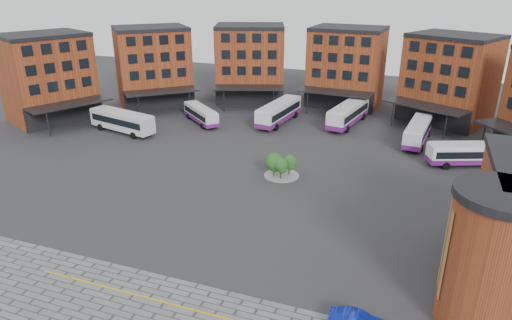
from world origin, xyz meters
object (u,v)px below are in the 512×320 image
(bus_e, at_px, (418,132))
(bus_f, at_px, (470,154))
(bus_a, at_px, (122,120))
(bus_d, at_px, (348,114))
(tree_island, at_px, (280,164))
(bus_b, at_px, (201,114))
(bus_c, at_px, (279,112))

(bus_e, relative_size, bus_f, 1.04)
(bus_a, distance_m, bus_d, 36.93)
(tree_island, relative_size, bus_f, 0.40)
(bus_b, bearing_deg, bus_a, 173.77)
(bus_a, bearing_deg, bus_b, -33.75)
(tree_island, distance_m, bus_e, 24.65)
(bus_a, xyz_separation_m, bus_b, (9.48, 8.86, -0.50))
(tree_island, bearing_deg, bus_e, 50.88)
(bus_c, relative_size, bus_f, 1.15)
(bus_b, bearing_deg, bus_d, -31.66)
(bus_b, distance_m, bus_e, 34.95)
(bus_c, height_order, bus_e, bus_c)
(bus_c, height_order, bus_d, bus_d)
(tree_island, bearing_deg, bus_d, 79.98)
(bus_a, relative_size, bus_f, 1.11)
(bus_c, bearing_deg, bus_e, 1.50)
(bus_a, bearing_deg, bus_f, -72.30)
(bus_a, bearing_deg, tree_island, -92.38)
(tree_island, relative_size, bus_c, 0.34)
(bus_c, distance_m, bus_d, 11.58)
(bus_c, bearing_deg, tree_island, -64.82)
(bus_b, bearing_deg, bus_e, -45.61)
(bus_f, bearing_deg, bus_e, -157.39)
(bus_e, bearing_deg, bus_f, -39.50)
(bus_e, xyz_separation_m, bus_f, (6.80, -7.06, -0.06))
(bus_c, bearing_deg, bus_a, -141.15)
(bus_b, height_order, bus_e, bus_e)
(bus_b, bearing_deg, tree_island, -90.44)
(bus_b, relative_size, bus_c, 0.70)
(bus_f, bearing_deg, tree_island, -82.93)
(bus_a, distance_m, bus_b, 12.98)
(bus_d, xyz_separation_m, bus_f, (18.04, -12.32, -0.26))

